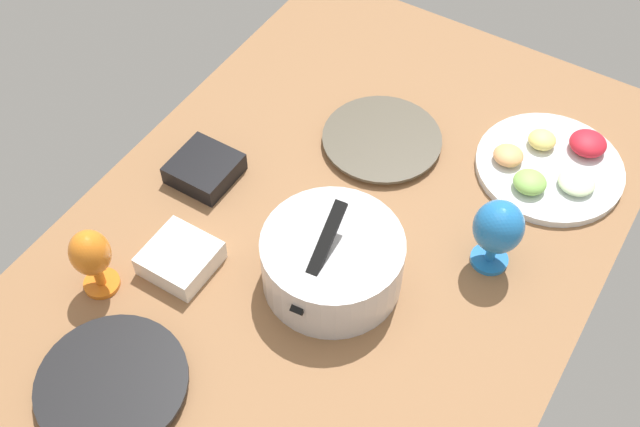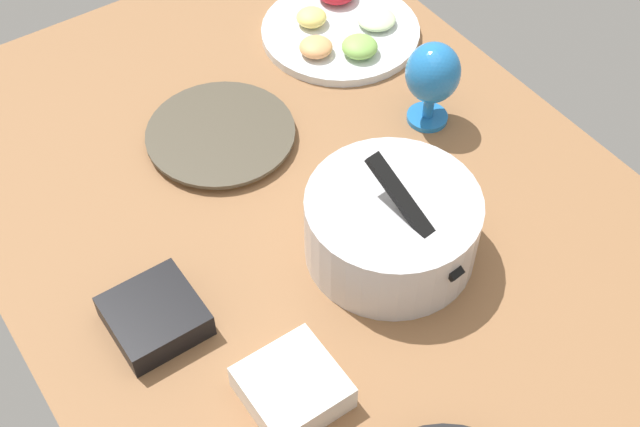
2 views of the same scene
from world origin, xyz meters
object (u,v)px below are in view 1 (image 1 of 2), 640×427
object	(u,v)px
dinner_plate_right	(112,384)
square_bowl_white	(180,257)
dinner_plate_left	(382,140)
hurricane_glass_orange	(91,256)
mixing_bowl	(332,260)
square_bowl_black	(204,168)
fruit_platter	(551,165)
hurricane_glass_blue	(498,229)

from	to	relation	value
dinner_plate_right	square_bowl_white	distance (cm)	28.59
dinner_plate_left	square_bowl_white	world-z (taller)	square_bowl_white
hurricane_glass_orange	mixing_bowl	bearing A→B (deg)	123.46
hurricane_glass_orange	square_bowl_black	bearing A→B (deg)	179.92
dinner_plate_left	hurricane_glass_orange	distance (cm)	69.91
square_bowl_white	mixing_bowl	bearing A→B (deg)	115.49
dinner_plate_left	square_bowl_black	size ratio (longest dim) A/B	2.04
mixing_bowl	hurricane_glass_orange	world-z (taller)	mixing_bowl
fruit_platter	square_bowl_white	xyz separation A→B (cm)	(63.66, -53.73, 1.06)
hurricane_glass_orange	square_bowl_black	xyz separation A→B (cm)	(-33.98, 0.05, -7.40)
hurricane_glass_orange	square_bowl_white	bearing A→B (deg)	138.77
dinner_plate_right	square_bowl_black	bearing A→B (deg)	-161.42
square_bowl_white	dinner_plate_left	bearing A→B (deg)	160.73
hurricane_glass_orange	fruit_platter	bearing A→B (deg)	139.67
mixing_bowl	hurricane_glass_orange	bearing A→B (deg)	-56.54
mixing_bowl	dinner_plate_left	bearing A→B (deg)	-165.73
square_bowl_white	square_bowl_black	bearing A→B (deg)	-154.38
fruit_platter	square_bowl_white	size ratio (longest dim) A/B	2.47
mixing_bowl	hurricane_glass_blue	xyz separation A→B (cm)	(-20.68, 24.85, 4.00)
square_bowl_black	dinner_plate_left	bearing A→B (deg)	135.84
dinner_plate_left	fruit_platter	bearing A→B (deg)	109.21
fruit_platter	square_bowl_black	xyz separation A→B (cm)	(41.74, -64.24, 0.88)
square_bowl_black	hurricane_glass_orange	bearing A→B (deg)	-0.08
mixing_bowl	hurricane_glass_blue	bearing A→B (deg)	129.76
dinner_plate_right	fruit_platter	xyz separation A→B (cm)	(-91.54, 47.51, 0.26)
dinner_plate_right	square_bowl_black	distance (cm)	52.55
square_bowl_white	square_bowl_black	xyz separation A→B (cm)	(-21.93, -10.52, -0.18)
hurricane_glass_orange	square_bowl_white	distance (cm)	17.58
dinner_plate_right	mixing_bowl	size ratio (longest dim) A/B	0.96
fruit_platter	hurricane_glass_blue	world-z (taller)	hurricane_glass_blue
hurricane_glass_orange	square_bowl_black	size ratio (longest dim) A/B	1.20
fruit_platter	hurricane_glass_blue	xyz separation A→B (cm)	(29.84, -1.31, 8.97)
dinner_plate_left	square_bowl_black	bearing A→B (deg)	-44.16
hurricane_glass_blue	dinner_plate_right	bearing A→B (deg)	-36.83
fruit_platter	hurricane_glass_orange	world-z (taller)	hurricane_glass_orange
hurricane_glass_blue	square_bowl_black	xyz separation A→B (cm)	(11.89, -62.93, -8.09)
dinner_plate_right	hurricane_glass_orange	world-z (taller)	hurricane_glass_orange
mixing_bowl	square_bowl_white	bearing A→B (deg)	-64.51
hurricane_glass_blue	square_bowl_white	bearing A→B (deg)	-57.17
dinner_plate_right	square_bowl_white	world-z (taller)	square_bowl_white
dinner_plate_left	mixing_bowl	xyz separation A→B (cm)	(38.03, 9.68, 5.63)
fruit_platter	square_bowl_black	size ratio (longest dim) A/B	2.43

